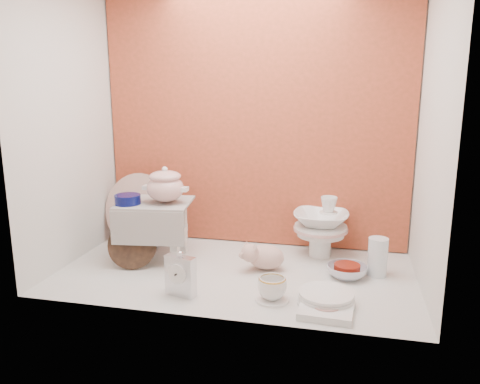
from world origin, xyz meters
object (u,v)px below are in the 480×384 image
object	(u,v)px
step_stool	(156,230)
plush_pig	(266,257)
blue_white_vase	(155,221)
soup_tureen	(165,185)
mantel_clock	(181,274)
dinner_plate_stack	(326,298)
crystal_bowl	(347,271)
floral_platter	(138,210)
gold_rim_teacup	(272,288)
porcelain_tower	(321,226)

from	to	relation	value
step_stool	plush_pig	world-z (taller)	step_stool
blue_white_vase	soup_tureen	bearing A→B (deg)	-55.74
mantel_clock	dinner_plate_stack	distance (m)	0.66
plush_pig	crystal_bowl	world-z (taller)	plush_pig
floral_platter	gold_rim_teacup	distance (m)	1.09
porcelain_tower	crystal_bowl	bearing A→B (deg)	-61.34
crystal_bowl	porcelain_tower	size ratio (longest dim) A/B	0.57
blue_white_vase	porcelain_tower	bearing A→B (deg)	-1.59
gold_rim_teacup	plush_pig	bearing A→B (deg)	104.12
plush_pig	dinner_plate_stack	world-z (taller)	plush_pig
soup_tureen	crystal_bowl	xyz separation A→B (m)	(0.96, -0.03, -0.39)
gold_rim_teacup	floral_platter	bearing A→B (deg)	147.12
step_stool	crystal_bowl	size ratio (longest dim) A/B	1.93
crystal_bowl	soup_tureen	bearing A→B (deg)	178.36
porcelain_tower	mantel_clock	bearing A→B (deg)	-131.55
soup_tureen	crystal_bowl	bearing A→B (deg)	-1.64
plush_pig	dinner_plate_stack	xyz separation A→B (m)	(0.33, -0.34, -0.04)
blue_white_vase	mantel_clock	world-z (taller)	blue_white_vase
blue_white_vase	step_stool	bearing A→B (deg)	-65.74
blue_white_vase	plush_pig	distance (m)	0.80
soup_tureen	blue_white_vase	bearing A→B (deg)	124.26
dinner_plate_stack	plush_pig	bearing A→B (deg)	133.86
step_stool	floral_platter	distance (m)	0.29
blue_white_vase	dinner_plate_stack	xyz separation A→B (m)	(1.07, -0.63, -0.10)
porcelain_tower	step_stool	bearing A→B (deg)	-164.68
gold_rim_teacup	porcelain_tower	size ratio (longest dim) A/B	0.37
step_stool	blue_white_vase	distance (m)	0.30
soup_tureen	floral_platter	size ratio (longest dim) A/B	0.54
mantel_clock	crystal_bowl	size ratio (longest dim) A/B	1.05
mantel_clock	crystal_bowl	xyz separation A→B (m)	(0.74, 0.38, -0.07)
crystal_bowl	mantel_clock	bearing A→B (deg)	-152.46
plush_pig	gold_rim_teacup	xyz separation A→B (m)	(0.09, -0.35, -0.01)
floral_platter	blue_white_vase	size ratio (longest dim) A/B	1.69
soup_tureen	mantel_clock	world-z (taller)	soup_tureen
blue_white_vase	porcelain_tower	world-z (taller)	porcelain_tower
floral_platter	crystal_bowl	distance (m)	1.27
step_stool	mantel_clock	distance (m)	0.52
dinner_plate_stack	soup_tureen	bearing A→B (deg)	157.80
dinner_plate_stack	porcelain_tower	xyz separation A→B (m)	(-0.06, 0.61, 0.14)
blue_white_vase	gold_rim_teacup	bearing A→B (deg)	-38.07
floral_platter	gold_rim_teacup	bearing A→B (deg)	-32.88
plush_pig	gold_rim_teacup	distance (m)	0.36
soup_tureen	floral_platter	world-z (taller)	soup_tureen
step_stool	mantel_clock	xyz separation A→B (m)	(0.29, -0.42, -0.06)
mantel_clock	floral_platter	bearing A→B (deg)	143.22
mantel_clock	porcelain_tower	xyz separation A→B (m)	(0.59, 0.66, 0.07)
plush_pig	step_stool	bearing A→B (deg)	167.28
plush_pig	crystal_bowl	size ratio (longest dim) A/B	1.21
blue_white_vase	plush_pig	world-z (taller)	blue_white_vase
blue_white_vase	crystal_bowl	bearing A→B (deg)	-14.80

